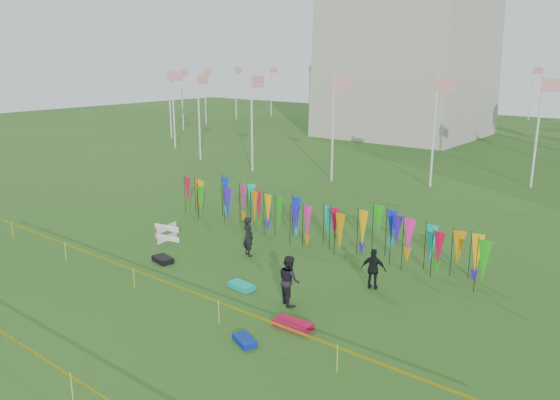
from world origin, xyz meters
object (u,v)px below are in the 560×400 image
Objects in this scene: person_left at (248,236)px; kite_bag_black at (163,259)px; kite_bag_turquoise at (241,286)px; kite_bag_red at (293,325)px; kite_bag_blue at (245,340)px; person_mid at (289,280)px; person_right at (374,269)px; box_kite at (167,233)px.

kite_bag_black is (-2.51, -3.12, -0.84)m from person_left.
kite_bag_turquoise is at bearing 0.81° from kite_bag_black.
kite_bag_blue is at bearing -108.27° from kite_bag_red.
person_left is at bearing 143.78° from kite_bag_red.
person_mid is at bearing 131.80° from kite_bag_red.
kite_bag_black is (-7.94, 3.14, 0.02)m from kite_bag_blue.
kite_bag_turquoise reaches higher than kite_bag_blue.
kite_bag_turquoise is at bearing 21.84° from person_right.
person_mid is 1.42× the size of kite_bag_red.
box_kite is 9.62m from person_mid.
box_kite is 11.32m from person_right.
kite_bag_red reaches higher than kite_bag_blue.
person_left is at bearing 130.93° from kite_bag_blue.
box_kite is at bearing 162.45° from kite_bag_red.
kite_bag_turquoise is 1.06× the size of kite_bag_black.
box_kite is 11.38m from kite_bag_blue.
kite_bag_red is at bearing -8.64° from kite_bag_black.
kite_bag_turquoise is at bearing 133.91° from kite_bag_blue.
kite_bag_black is at bearing 4.10° from person_right.
kite_bag_black is (-9.07, -3.39, -0.73)m from person_right.
kite_bag_turquoise is (-2.39, -0.09, -0.85)m from person_mid.
person_left is 8.33m from kite_bag_blue.
kite_bag_blue is 8.54m from kite_bag_black.
person_right is at bearing -156.83° from person_left.
person_right is at bearing -89.70° from person_mid.
box_kite is 0.78× the size of kite_bag_turquoise.
person_right reaches higher than kite_bag_red.
person_mid is 7.29m from kite_bag_black.
kite_bag_black is at bearing -43.96° from box_kite.
person_mid reaches higher than kite_bag_turquoise.
kite_bag_turquoise is at bearing 159.69° from kite_bag_red.
person_left is at bearing -14.05° from person_right.
person_mid reaches higher than person_left.
box_kite is 0.45× the size of person_mid.
kite_bag_red is (-0.52, -4.68, -0.73)m from person_right.
person_mid is at bearing 1.26° from kite_bag_black.
person_mid is 1.13× the size of person_right.
person_left is 2.03× the size of kite_bag_blue.
person_left is 3.94m from kite_bag_turquoise.
person_mid reaches higher than kite_bag_black.
person_right is (6.55, 0.27, -0.10)m from person_left.
box_kite is at bearing 152.65° from kite_bag_blue.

